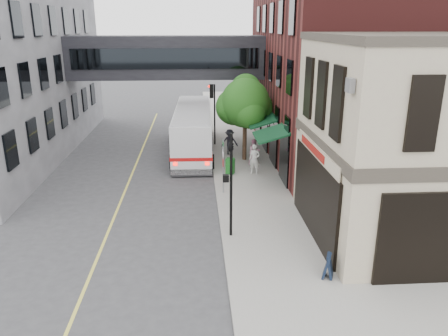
{
  "coord_description": "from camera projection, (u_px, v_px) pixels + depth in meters",
  "views": [
    {
      "loc": [
        -1.0,
        -14.88,
        8.78
      ],
      "look_at": [
        0.17,
        3.04,
        2.85
      ],
      "focal_mm": 35.0,
      "sensor_mm": 36.0,
      "label": 1
    }
  ],
  "objects": [
    {
      "name": "ground",
      "position": [
        225.0,
        262.0,
        16.91
      ],
      "size": [
        120.0,
        120.0,
        0.0
      ],
      "primitive_type": "plane",
      "color": "#38383A",
      "rests_on": "ground"
    },
    {
      "name": "sidewalk_main",
      "position": [
        240.0,
        156.0,
        30.28
      ],
      "size": [
        4.0,
        60.0,
        0.15
      ],
      "primitive_type": "cube",
      "color": "gray",
      "rests_on": "ground"
    },
    {
      "name": "corner_building",
      "position": [
        438.0,
        140.0,
        18.05
      ],
      "size": [
        10.19,
        8.12,
        8.45
      ],
      "color": "#BAB18E",
      "rests_on": "ground"
    },
    {
      "name": "brick_building",
      "position": [
        357.0,
        52.0,
        29.55
      ],
      "size": [
        13.76,
        18.0,
        14.0
      ],
      "color": "#481716",
      "rests_on": "ground"
    },
    {
      "name": "skyway_bridge",
      "position": [
        167.0,
        57.0,
        31.74
      ],
      "size": [
        14.0,
        3.18,
        3.0
      ],
      "color": "black",
      "rests_on": "ground"
    },
    {
      "name": "traffic_signal_near",
      "position": [
        230.0,
        173.0,
        17.89
      ],
      "size": [
        0.44,
        0.22,
        4.6
      ],
      "color": "black",
      "rests_on": "sidewalk_main"
    },
    {
      "name": "traffic_signal_far",
      "position": [
        213.0,
        102.0,
        31.99
      ],
      "size": [
        0.53,
        0.28,
        4.5
      ],
      "color": "black",
      "rests_on": "sidewalk_main"
    },
    {
      "name": "street_sign_pole",
      "position": [
        223.0,
        161.0,
        22.96
      ],
      "size": [
        0.08,
        0.75,
        3.0
      ],
      "color": "gray",
      "rests_on": "sidewalk_main"
    },
    {
      "name": "street_tree",
      "position": [
        245.0,
        103.0,
        28.35
      ],
      "size": [
        3.8,
        3.2,
        5.6
      ],
      "color": "#382619",
      "rests_on": "sidewalk_main"
    },
    {
      "name": "lane_marking",
      "position": [
        130.0,
        179.0,
        26.07
      ],
      "size": [
        0.12,
        40.0,
        0.01
      ],
      "primitive_type": "cube",
      "color": "#D8CC4C",
      "rests_on": "ground"
    },
    {
      "name": "bus",
      "position": [
        193.0,
        128.0,
        31.1
      ],
      "size": [
        3.0,
        11.55,
        3.09
      ],
      "color": "silver",
      "rests_on": "ground"
    },
    {
      "name": "pedestrian_a",
      "position": [
        255.0,
        159.0,
        26.26
      ],
      "size": [
        0.77,
        0.64,
        1.81
      ],
      "primitive_type": "imported",
      "rotation": [
        0.0,
        0.0,
        -0.35
      ],
      "color": "silver",
      "rests_on": "sidewalk_main"
    },
    {
      "name": "pedestrian_b",
      "position": [
        254.0,
        152.0,
        27.96
      ],
      "size": [
        1.01,
        0.93,
        1.68
      ],
      "primitive_type": "imported",
      "rotation": [
        0.0,
        0.0,
        0.45
      ],
      "color": "#C07C97",
      "rests_on": "sidewalk_main"
    },
    {
      "name": "pedestrian_c",
      "position": [
        230.0,
        142.0,
        30.2
      ],
      "size": [
        1.19,
        0.75,
        1.77
      ],
      "primitive_type": "imported",
      "rotation": [
        0.0,
        0.0,
        0.08
      ],
      "color": "black",
      "rests_on": "sidewalk_main"
    },
    {
      "name": "newspaper_box",
      "position": [
        230.0,
        166.0,
        26.38
      ],
      "size": [
        0.6,
        0.57,
        0.96
      ],
      "primitive_type": "cube",
      "rotation": [
        0.0,
        0.0,
        -0.37
      ],
      "color": "#16631C",
      "rests_on": "sidewalk_main"
    },
    {
      "name": "sandwich_board",
      "position": [
        328.0,
        266.0,
        15.53
      ],
      "size": [
        0.49,
        0.59,
        0.9
      ],
      "primitive_type": "cube",
      "rotation": [
        0.0,
        0.0,
        -0.39
      ],
      "color": "black",
      "rests_on": "sidewalk_main"
    }
  ]
}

